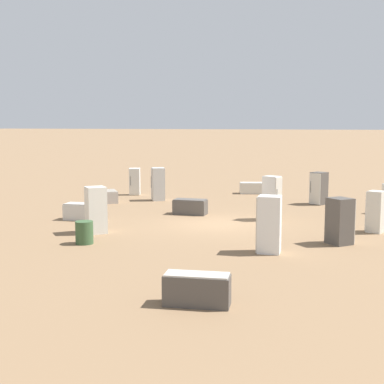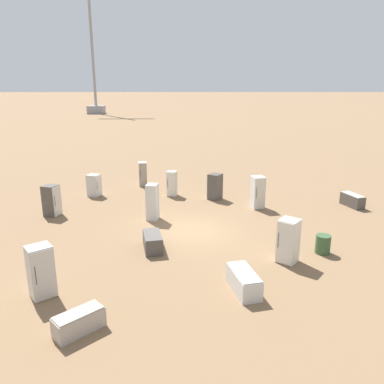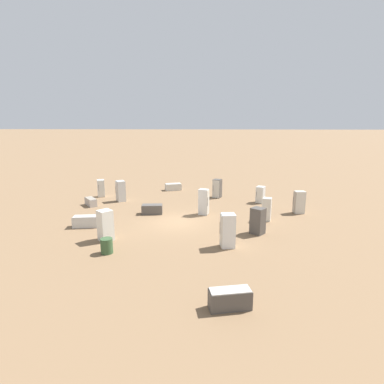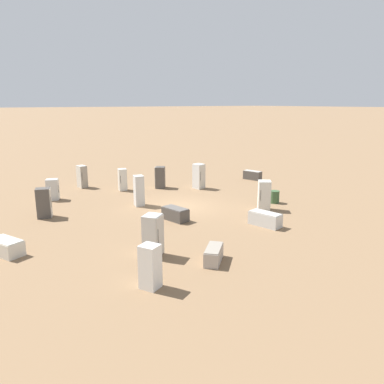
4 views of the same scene
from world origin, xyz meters
name	(u,v)px [view 2 (image 2 of 4)]	position (x,y,z in m)	size (l,w,h in m)	color
ground_plane	(191,231)	(0.00, 0.00, 0.00)	(1000.00, 1000.00, 0.00)	#846647
power_pylon_0	(94,71)	(21.82, -83.23, 10.57)	(11.89, 4.08, 33.98)	gray
discarded_fridge_0	(288,241)	(-3.75, 3.50, 0.89)	(1.01, 1.02, 1.79)	silver
discarded_fridge_1	(143,174)	(3.10, -8.80, 0.84)	(0.64, 0.84, 1.69)	beige
discarded_fridge_2	(153,242)	(1.71, 2.12, 0.35)	(0.98, 1.62, 0.71)	#4C4742
discarded_fridge_3	(94,185)	(5.98, -6.27, 0.70)	(0.94, 0.87, 1.41)	silver
discarded_fridge_4	(172,184)	(1.00, -6.14, 0.80)	(0.70, 0.72, 1.61)	beige
discarded_fridge_5	(153,202)	(1.95, -1.72, 0.96)	(0.69, 0.80, 1.92)	silver
discarded_fridge_6	(215,187)	(-1.68, -5.28, 0.81)	(1.02, 1.02, 1.61)	#4C4742
discarded_fridge_7	(79,322)	(3.45, 7.71, 0.32)	(1.46, 1.40, 0.63)	#A89E93
discarded_fridge_8	(41,272)	(5.14, 5.74, 0.90)	(1.01, 1.00, 1.80)	silver
discarded_fridge_9	(352,200)	(-9.60, -3.50, 0.37)	(0.95, 1.62, 0.75)	#4C4742
discarded_fridge_12	(258,192)	(-3.97, -3.44, 0.93)	(0.78, 0.87, 1.86)	white
discarded_fridge_13	(52,201)	(7.46, -2.55, 0.84)	(0.95, 0.89, 1.68)	#4C4742
discarded_fridge_14	(244,281)	(-1.63, 5.65, 0.36)	(1.03, 1.80, 0.73)	silver
rusty_barrel	(323,244)	(-5.48, 2.75, 0.40)	(0.62, 0.62, 0.80)	#385633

